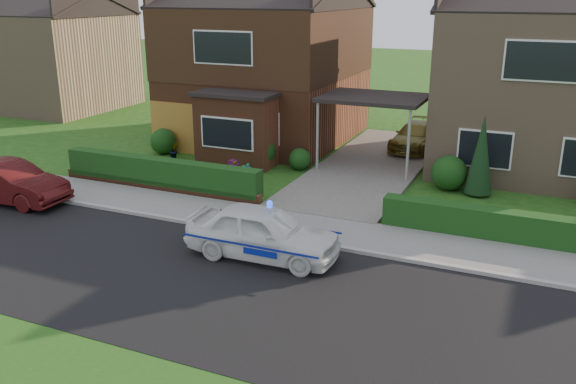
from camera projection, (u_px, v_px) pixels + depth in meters
The scene contains 24 objects.
ground at pixel (235, 289), 13.97m from camera, with size 120.00×120.00×0.00m, color #154B14.
road at pixel (235, 289), 13.97m from camera, with size 60.00×6.00×0.02m, color black.
kerb at pixel (289, 239), 16.60m from camera, with size 60.00×0.16×0.12m, color #9E9993.
sidewalk at pixel (303, 227), 17.51m from camera, with size 60.00×2.00×0.10m, color slate.
driveway at pixel (371, 166), 23.51m from camera, with size 3.80×12.00×0.12m, color #666059.
house_left at pixel (267, 54), 27.04m from camera, with size 7.50×9.53×7.25m.
house_right at pixel (548, 70), 22.76m from camera, with size 7.50×8.06×7.25m.
carport_link at pixel (374, 99), 22.65m from camera, with size 3.80×3.00×2.77m.
garage_door at pixel (174, 128), 25.43m from camera, with size 2.20×0.10×2.10m, color olive.
dwarf_wall at pixel (159, 186), 20.73m from camera, with size 7.70×0.25×0.36m, color brown.
hedge_left at pixel (162, 190), 20.91m from camera, with size 7.50×0.55×0.90m, color #113711.
hedge_right at pixel (520, 245), 16.41m from camera, with size 7.50×0.55×0.80m, color #113711.
shrub_left_far at pixel (163, 141), 25.29m from camera, with size 1.08×1.08×1.08m, color #113711.
shrub_left_mid at pixel (258, 151), 23.36m from camera, with size 1.32×1.32×1.32m, color #113711.
shrub_left_near at pixel (300, 159), 23.09m from camera, with size 0.84×0.84×0.84m, color #113711.
shrub_right_near at pixel (449, 173), 20.73m from camera, with size 1.20×1.20×1.20m, color #113711.
conifer_a at pixel (481, 158), 19.95m from camera, with size 0.90×0.90×2.60m, color black.
neighbour_left at pixel (58, 62), 34.67m from camera, with size 6.50×7.00×5.20m, color #997A5D.
police_car at pixel (263, 233), 15.44m from camera, with size 3.66×4.01×1.52m.
driveway_car at pixel (416, 136), 25.67m from camera, with size 1.52×3.73×1.08m, color brown.
street_car at pixel (9, 183), 19.45m from camera, with size 3.97×1.38×1.31m, color #470F10.
potted_plant_a at pixel (246, 175), 21.16m from camera, with size 0.42×0.28×0.79m, color gray.
potted_plant_b at pixel (174, 151), 24.60m from camera, with size 0.30×0.38×0.69m, color gray.
potted_plant_c at pixel (234, 171), 21.59m from camera, with size 0.46×0.46×0.82m, color gray.
Camera 1 is at (6.15, -11.00, 6.54)m, focal length 38.00 mm.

